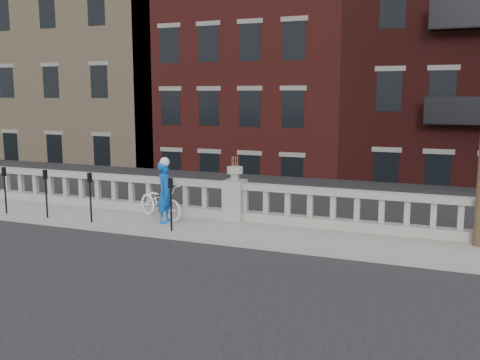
# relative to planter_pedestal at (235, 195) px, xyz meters

# --- Properties ---
(ground) EXTENTS (120.00, 120.00, 0.00)m
(ground) POSITION_rel_planter_pedestal_xyz_m (0.00, -3.95, -0.83)
(ground) COLOR black
(ground) RESTS_ON ground
(sidewalk) EXTENTS (32.00, 2.20, 0.15)m
(sidewalk) POSITION_rel_planter_pedestal_xyz_m (0.00, -0.95, -0.76)
(sidewalk) COLOR gray
(sidewalk) RESTS_ON ground
(balustrade) EXTENTS (28.00, 0.34, 1.03)m
(balustrade) POSITION_rel_planter_pedestal_xyz_m (0.00, 0.00, -0.19)
(balustrade) COLOR gray
(balustrade) RESTS_ON sidewalk
(planter_pedestal) EXTENTS (0.55, 0.55, 1.76)m
(planter_pedestal) POSITION_rel_planter_pedestal_xyz_m (0.00, 0.00, 0.00)
(planter_pedestal) COLOR gray
(planter_pedestal) RESTS_ON sidewalk
(lower_level) EXTENTS (80.00, 44.00, 20.80)m
(lower_level) POSITION_rel_planter_pedestal_xyz_m (0.56, 19.09, 1.80)
(lower_level) COLOR #605E59
(lower_level) RESTS_ON ground
(parking_meter_b) EXTENTS (0.10, 0.09, 1.36)m
(parking_meter_b) POSITION_rel_planter_pedestal_xyz_m (-6.47, -1.80, 0.17)
(parking_meter_b) COLOR black
(parking_meter_b) RESTS_ON sidewalk
(parking_meter_c) EXTENTS (0.10, 0.09, 1.36)m
(parking_meter_c) POSITION_rel_planter_pedestal_xyz_m (-4.97, -1.80, 0.17)
(parking_meter_c) COLOR black
(parking_meter_c) RESTS_ON sidewalk
(parking_meter_d) EXTENTS (0.10, 0.09, 1.36)m
(parking_meter_d) POSITION_rel_planter_pedestal_xyz_m (-3.47, -1.80, 0.17)
(parking_meter_d) COLOR black
(parking_meter_d) RESTS_ON sidewalk
(parking_meter_e) EXTENTS (0.10, 0.09, 1.36)m
(parking_meter_e) POSITION_rel_planter_pedestal_xyz_m (-1.01, -1.80, 0.17)
(parking_meter_e) COLOR black
(parking_meter_e) RESTS_ON sidewalk
(bicycle) EXTENTS (1.91, 1.30, 0.95)m
(bicycle) POSITION_rel_planter_pedestal_xyz_m (-1.99, -0.64, -0.20)
(bicycle) COLOR white
(bicycle) RESTS_ON sidewalk
(cyclist) EXTENTS (0.42, 0.62, 1.67)m
(cyclist) POSITION_rel_planter_pedestal_xyz_m (-1.60, -1.04, 0.15)
(cyclist) COLOR #0C4EB4
(cyclist) RESTS_ON sidewalk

